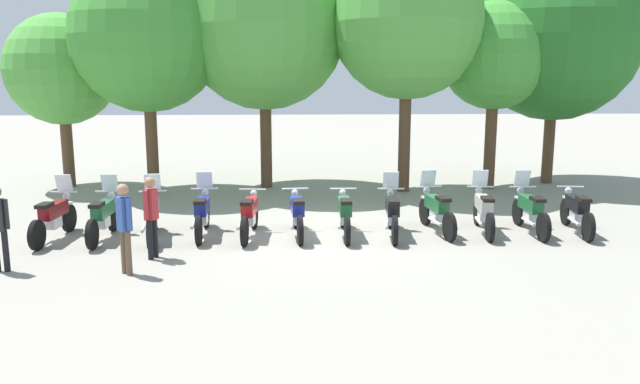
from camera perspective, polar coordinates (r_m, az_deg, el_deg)
The scene contains 21 objects.
ground_plane at distance 14.41m, azimuth 0.09°, elevation -3.89°, with size 80.00×80.00×0.00m, color gray.
motorcycle_0 at distance 15.07m, azimuth -22.80°, elevation -2.07°, with size 0.62×2.19×1.37m.
motorcycle_1 at distance 14.74m, azimuth -18.91°, elevation -2.08°, with size 0.62×2.19×1.37m.
motorcycle_2 at distance 14.48m, azimuth -14.87°, elevation -2.08°, with size 0.62×2.18×1.37m.
motorcycle_3 at distance 14.53m, azimuth -10.53°, elevation -1.85°, with size 0.62×2.19×1.37m.
motorcycle_4 at distance 14.27m, azimuth -6.35°, elevation -2.02°, with size 0.62×2.19×0.99m.
motorcycle_5 at distance 14.29m, azimuth -2.07°, elevation -1.95°, with size 0.62×2.19×0.99m.
motorcycle_6 at distance 14.29m, azimuth 2.22°, elevation -1.95°, with size 0.62×2.19×0.99m.
motorcycle_7 at distance 14.38m, azimuth 6.50°, elevation -1.87°, with size 0.62×2.19×1.37m.
motorcycle_8 at distance 14.80m, azimuth 10.41°, elevation -1.62°, with size 0.62×2.18×1.37m.
motorcycle_9 at distance 15.02m, azimuth 14.47°, elevation -1.60°, with size 0.64×2.19×1.37m.
motorcycle_10 at distance 15.30m, azimuth 18.36°, elevation -1.59°, with size 0.62×2.19×1.37m.
motorcycle_11 at distance 15.68m, azimuth 22.07°, elevation -1.60°, with size 0.64×2.19×0.99m.
person_0 at distance 11.99m, azimuth -17.17°, elevation -2.58°, with size 0.33×0.35×1.68m.
person_1 at distance 12.86m, azimuth -14.93°, elevation -1.71°, with size 0.28×0.40×1.64m.
tree_0 at distance 21.60m, azimuth -22.21°, elevation 10.12°, with size 3.44×3.44×5.43m.
tree_1 at distance 19.97m, azimuth -15.33°, elevation 13.34°, with size 4.50×4.50×6.92m.
tree_2 at distance 20.08m, azimuth -5.04°, elevation 14.53°, with size 5.05×5.05×7.51m.
tree_3 at distance 19.49m, azimuth 7.85°, elevation 14.78°, with size 4.49×4.49×7.30m.
tree_4 at distance 20.56m, azimuth 15.42°, elevation 11.68°, with size 3.31×3.31×5.78m.
tree_5 at distance 22.13m, azimuth 20.44°, elevation 12.93°, with size 5.33×5.33×7.40m.
Camera 1 is at (-0.63, -13.92, 3.67)m, focal length 35.61 mm.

